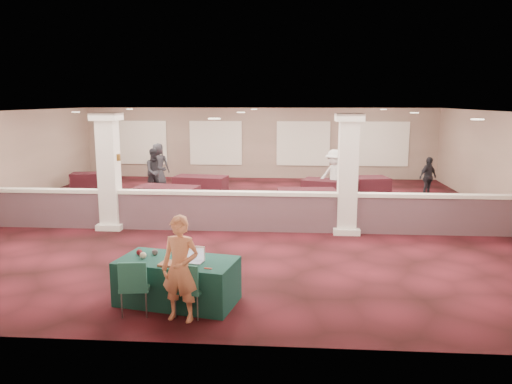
# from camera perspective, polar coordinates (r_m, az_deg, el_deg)

# --- Properties ---
(ground) EXTENTS (16.00, 16.00, 0.00)m
(ground) POSITION_cam_1_polar(r_m,az_deg,el_deg) (15.25, -1.67, -2.97)
(ground) COLOR #4D131C
(ground) RESTS_ON ground
(wall_back) EXTENTS (16.00, 0.04, 3.20)m
(wall_back) POSITION_cam_1_polar(r_m,az_deg,el_deg) (22.88, 0.38, 5.60)
(wall_back) COLOR #816759
(wall_back) RESTS_ON ground
(wall_front) EXTENTS (16.00, 0.04, 3.20)m
(wall_front) POSITION_cam_1_polar(r_m,az_deg,el_deg) (7.19, -8.34, -5.33)
(wall_front) COLOR #816759
(wall_front) RESTS_ON ground
(ceiling) EXTENTS (16.00, 16.00, 0.02)m
(ceiling) POSITION_cam_1_polar(r_m,az_deg,el_deg) (14.83, -1.74, 9.14)
(ceiling) COLOR silver
(ceiling) RESTS_ON wall_back
(partition_wall) EXTENTS (15.60, 0.28, 1.10)m
(partition_wall) POSITION_cam_1_polar(r_m,az_deg,el_deg) (13.67, -2.33, -2.12)
(partition_wall) COLOR brown
(partition_wall) RESTS_ON ground
(column_left) EXTENTS (0.72, 0.72, 3.20)m
(column_left) POSITION_cam_1_polar(r_m,az_deg,el_deg) (14.30, -16.45, 2.38)
(column_left) COLOR white
(column_left) RESTS_ON ground
(column_right) EXTENTS (0.72, 0.72, 3.20)m
(column_right) POSITION_cam_1_polar(r_m,az_deg,el_deg) (13.46, 10.43, 2.16)
(column_right) COLOR white
(column_right) RESTS_ON ground
(sconce_left) EXTENTS (0.12, 0.12, 0.18)m
(sconce_left) POSITION_cam_1_polar(r_m,az_deg,el_deg) (14.36, -17.57, 3.81)
(sconce_left) COLOR brown
(sconce_left) RESTS_ON column_left
(sconce_right) EXTENTS (0.12, 0.12, 0.18)m
(sconce_right) POSITION_cam_1_polar(r_m,az_deg,el_deg) (14.16, -15.46, 3.84)
(sconce_right) COLOR brown
(sconce_right) RESTS_ON column_left
(near_table) EXTENTS (2.22, 1.41, 0.79)m
(near_table) POSITION_cam_1_polar(r_m,az_deg,el_deg) (9.05, -8.97, -10.02)
(near_table) COLOR #0F372E
(near_table) RESTS_ON ground
(conf_chair_main) EXTENTS (0.54, 0.54, 0.94)m
(conf_chair_main) POSITION_cam_1_polar(r_m,az_deg,el_deg) (8.40, -7.76, -10.50)
(conf_chair_main) COLOR #1F5D4E
(conf_chair_main) RESTS_ON ground
(conf_chair_side) EXTENTS (0.54, 0.54, 0.96)m
(conf_chair_side) POSITION_cam_1_polar(r_m,az_deg,el_deg) (8.61, -13.74, -10.06)
(conf_chair_side) COLOR #1F5D4E
(conf_chair_side) RESTS_ON ground
(woman) EXTENTS (0.69, 0.53, 1.74)m
(woman) POSITION_cam_1_polar(r_m,az_deg,el_deg) (8.20, -8.63, -8.66)
(woman) COLOR #E38762
(woman) RESTS_ON ground
(far_table_front_left) EXTENTS (2.10, 1.31, 0.80)m
(far_table_front_left) POSITION_cam_1_polar(r_m,az_deg,el_deg) (16.44, -10.06, -0.72)
(far_table_front_left) COLOR black
(far_table_front_left) RESTS_ON ground
(far_table_front_center) EXTENTS (1.91, 1.07, 0.75)m
(far_table_front_center) POSITION_cam_1_polar(r_m,az_deg,el_deg) (15.97, 5.81, -1.03)
(far_table_front_center) COLOR black
(far_table_front_center) RESTS_ON ground
(far_table_front_right) EXTENTS (2.12, 1.48, 0.78)m
(far_table_front_right) POSITION_cam_1_polar(r_m,az_deg,el_deg) (17.78, 8.51, 0.14)
(far_table_front_right) COLOR black
(far_table_front_right) RESTS_ON ground
(far_table_back_left) EXTENTS (1.76, 1.10, 0.66)m
(far_table_back_left) POSITION_cam_1_polar(r_m,az_deg,el_deg) (21.14, -18.17, 1.21)
(far_table_back_left) COLOR black
(far_table_back_left) RESTS_ON ground
(far_table_back_center) EXTENTS (2.02, 1.22, 0.77)m
(far_table_back_center) POSITION_cam_1_polar(r_m,az_deg,el_deg) (18.62, -6.32, 0.64)
(far_table_back_center) COLOR black
(far_table_back_center) RESTS_ON ground
(far_table_back_right) EXTENTS (2.16, 1.39, 0.81)m
(far_table_back_right) POSITION_cam_1_polar(r_m,az_deg,el_deg) (18.38, 11.80, 0.42)
(far_table_back_right) COLOR black
(far_table_back_right) RESTS_ON ground
(attendee_a) EXTENTS (0.96, 0.85, 1.76)m
(attendee_a) POSITION_cam_1_polar(r_m,az_deg,el_deg) (19.22, -11.42, 2.30)
(attendee_a) COLOR black
(attendee_a) RESTS_ON ground
(attendee_b) EXTENTS (1.28, 1.11, 1.85)m
(attendee_b) POSITION_cam_1_polar(r_m,az_deg,el_deg) (17.69, 8.94, 1.83)
(attendee_b) COLOR silver
(attendee_b) RESTS_ON ground
(attendee_c) EXTENTS (0.96, 0.87, 1.50)m
(attendee_c) POSITION_cam_1_polar(r_m,az_deg,el_deg) (19.35, 19.06, 1.60)
(attendee_c) COLOR black
(attendee_c) RESTS_ON ground
(attendee_d) EXTENTS (0.90, 0.49, 1.80)m
(attendee_d) POSITION_cam_1_polar(r_m,az_deg,el_deg) (20.99, -11.11, 3.04)
(attendee_d) COLOR black
(attendee_d) RESTS_ON ground
(laptop_base) EXTENTS (0.40, 0.31, 0.02)m
(laptop_base) POSITION_cam_1_polar(r_m,az_deg,el_deg) (8.75, -7.24, -7.90)
(laptop_base) COLOR silver
(laptop_base) RESTS_ON near_table
(laptop_screen) EXTENTS (0.35, 0.08, 0.24)m
(laptop_screen) POSITION_cam_1_polar(r_m,az_deg,el_deg) (8.82, -6.95, -6.87)
(laptop_screen) COLOR silver
(laptop_screen) RESTS_ON near_table
(screen_glow) EXTENTS (0.32, 0.07, 0.21)m
(screen_glow) POSITION_cam_1_polar(r_m,az_deg,el_deg) (8.82, -6.96, -6.98)
(screen_glow) COLOR silver
(screen_glow) RESTS_ON near_table
(knitting) EXTENTS (0.49, 0.40, 0.03)m
(knitting) POSITION_cam_1_polar(r_m,az_deg,el_deg) (8.67, -9.47, -8.10)
(knitting) COLOR #CF5B21
(knitting) RESTS_ON near_table
(yarn_cream) EXTENTS (0.12, 0.12, 0.12)m
(yarn_cream) POSITION_cam_1_polar(r_m,az_deg,el_deg) (9.07, -12.78, -7.08)
(yarn_cream) COLOR beige
(yarn_cream) RESTS_ON near_table
(yarn_red) EXTENTS (0.11, 0.11, 0.11)m
(yarn_red) POSITION_cam_1_polar(r_m,az_deg,el_deg) (9.29, -13.19, -6.72)
(yarn_red) COLOR maroon
(yarn_red) RESTS_ON near_table
(yarn_grey) EXTENTS (0.11, 0.11, 0.11)m
(yarn_grey) POSITION_cam_1_polar(r_m,az_deg,el_deg) (9.22, -11.48, -6.75)
(yarn_grey) COLOR #49494E
(yarn_grey) RESTS_ON near_table
(scissors) EXTENTS (0.13, 0.06, 0.01)m
(scissors) POSITION_cam_1_polar(r_m,az_deg,el_deg) (8.40, -5.50, -8.69)
(scissors) COLOR #AD1F12
(scissors) RESTS_ON near_table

